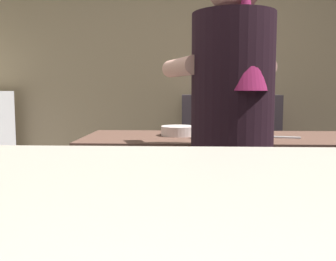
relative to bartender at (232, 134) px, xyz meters
The scene contains 9 objects.
wall_back 1.96m from the bartender, 91.10° to the left, with size 5.20×0.10×2.70m, color #907B5B.
prep_counter 0.76m from the bartender, 55.43° to the left, with size 2.10×0.60×0.90m, color brown.
back_shelf 1.71m from the bartender, 83.88° to the left, with size 0.80×0.36×1.11m, color #3A3137.
bartender is the anchor object (origin of this frame).
mixing_bowl 0.54m from the bartender, 115.64° to the left, with size 0.19×0.19×0.05m, color beige.
chefs_knife 0.50m from the bartender, 55.46° to the left, with size 0.24×0.03×0.01m, color silver.
bottle_vinegar 1.58m from the bartender, 91.52° to the left, with size 0.06×0.06×0.22m.
bottle_olive_oil 1.61m from the bartender, 80.53° to the left, with size 0.07×0.07×0.21m.
bottle_hot_sauce 1.72m from the bartender, 82.51° to the left, with size 0.06×0.06×0.23m.
Camera 1 is at (-0.16, -1.34, 1.15)m, focal length 41.31 mm.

